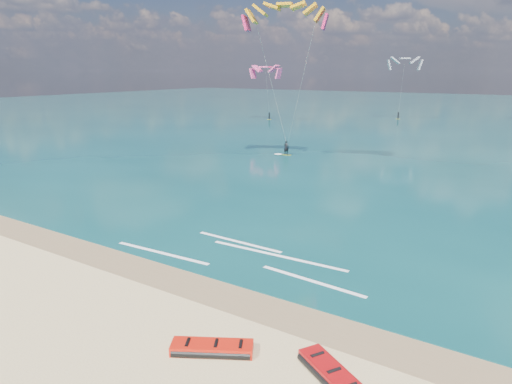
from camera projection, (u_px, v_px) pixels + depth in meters
ground at (406, 159)px, 51.48m from camera, size 320.00×320.00×0.00m
wet_sand_strip at (193, 285)px, 21.33m from camera, size 320.00×2.40×0.01m
sea at (481, 115)px, 103.62m from camera, size 320.00×200.00×0.04m
packed_kite_left at (212, 352)px, 16.22m from camera, size 3.31×2.55×0.43m
packed_kite_mid at (331, 378)px, 14.85m from camera, size 3.15×2.57×0.45m
kitesurfer_main at (286, 80)px, 47.73m from camera, size 10.58×9.82×17.26m
shoreline_foam at (246, 256)px, 24.51m from camera, size 14.36×4.13×0.01m
distant_kites at (455, 96)px, 80.65m from camera, size 68.91×30.73×12.01m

